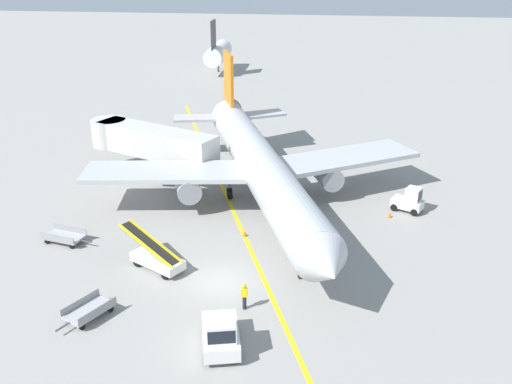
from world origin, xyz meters
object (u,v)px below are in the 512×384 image
object	(u,v)px
jet_bridge	(145,140)
baggage_tug_near_wing	(409,201)
safety_cone_nose_left	(245,233)
pushback_tug	(221,334)
baggage_cart_loaded	(64,237)
ground_crew_marshaller	(244,296)
safety_cone_nose_right	(390,215)
baggage_cart_empty_trailing	(89,310)
airliner	(259,164)
belt_loader_forward_hold	(156,258)

from	to	relation	value
jet_bridge	baggage_tug_near_wing	world-z (taller)	jet_bridge
safety_cone_nose_left	jet_bridge	bearing A→B (deg)	134.96
pushback_tug	safety_cone_nose_left	distance (m)	13.06
baggage_cart_loaded	ground_crew_marshaller	bearing A→B (deg)	-25.21
safety_cone_nose_right	baggage_cart_loaded	bearing A→B (deg)	-163.28
baggage_cart_loaded	baggage_cart_empty_trailing	xyz separation A→B (m)	(5.29, -8.55, 0.00)
ground_crew_marshaller	safety_cone_nose_right	size ratio (longest dim) A/B	3.86
jet_bridge	baggage_cart_loaded	size ratio (longest dim) A/B	3.33
baggage_tug_near_wing	safety_cone_nose_left	bearing A→B (deg)	-154.62
baggage_tug_near_wing	safety_cone_nose_right	size ratio (longest dim) A/B	6.20
safety_cone_nose_right	baggage_tug_near_wing	bearing A→B (deg)	40.78
airliner	baggage_tug_near_wing	size ratio (longest dim) A/B	12.53
airliner	baggage_cart_empty_trailing	xyz separation A→B (m)	(-7.81, -17.14, -2.95)
airliner	pushback_tug	world-z (taller)	airliner
baggage_cart_loaded	airliner	bearing A→B (deg)	33.26
jet_bridge	baggage_cart_loaded	xyz separation A→B (m)	(-2.20, -13.14, -3.07)
baggage_tug_near_wing	airliner	bearing A→B (deg)	179.48
belt_loader_forward_hold	safety_cone_nose_left	world-z (taller)	belt_loader_forward_hold
jet_bridge	pushback_tug	size ratio (longest dim) A/B	3.24
baggage_tug_near_wing	baggage_cart_empty_trailing	xyz separation A→B (m)	(-19.94, -17.03, -0.46)
baggage_cart_empty_trailing	safety_cone_nose_left	distance (m)	13.39
baggage_cart_loaded	baggage_cart_empty_trailing	distance (m)	10.05
pushback_tug	baggage_cart_empty_trailing	world-z (taller)	pushback_tug
pushback_tug	baggage_cart_empty_trailing	distance (m)	8.28
jet_bridge	belt_loader_forward_hold	bearing A→B (deg)	-71.12
jet_bridge	belt_loader_forward_hold	size ratio (longest dim) A/B	2.59
airliner	baggage_cart_loaded	xyz separation A→B (m)	(-13.10, -8.60, -2.95)
belt_loader_forward_hold	safety_cone_nose_right	size ratio (longest dim) A/B	11.23
jet_bridge	safety_cone_nose_left	distance (m)	15.31
pushback_tug	ground_crew_marshaller	size ratio (longest dim) A/B	2.32
baggage_tug_near_wing	baggage_cart_loaded	size ratio (longest dim) A/B	0.71
airliner	jet_bridge	size ratio (longest dim) A/B	2.67
baggage_cart_loaded	safety_cone_nose_right	world-z (taller)	baggage_cart_loaded
belt_loader_forward_hold	safety_cone_nose_right	xyz separation A→B (m)	(16.02, 9.76, -0.56)
airliner	safety_cone_nose_right	distance (m)	11.10
baggage_tug_near_wing	safety_cone_nose_left	world-z (taller)	baggage_tug_near_wing
baggage_cart_empty_trailing	ground_crew_marshaller	bearing A→B (deg)	12.44
safety_cone_nose_left	airliner	bearing A→B (deg)	86.69
safety_cone_nose_right	baggage_cart_empty_trailing	bearing A→B (deg)	-139.52
baggage_cart_empty_trailing	safety_cone_nose_right	bearing A→B (deg)	40.48
safety_cone_nose_left	baggage_cart_loaded	bearing A→B (deg)	-168.64
airliner	baggage_cart_loaded	distance (m)	15.95
belt_loader_forward_hold	safety_cone_nose_left	bearing A→B (deg)	45.44
belt_loader_forward_hold	ground_crew_marshaller	xyz separation A→B (m)	(6.45, -3.95, 0.13)
baggage_tug_near_wing	baggage_cart_loaded	bearing A→B (deg)	-161.42
jet_bridge	baggage_cart_loaded	distance (m)	13.67
pushback_tug	baggage_cart_empty_trailing	xyz separation A→B (m)	(-8.04, 1.91, -0.53)
baggage_cart_empty_trailing	baggage_tug_near_wing	bearing A→B (deg)	40.50
pushback_tug	belt_loader_forward_hold	xyz separation A→B (m)	(-5.74, 7.79, -0.22)
pushback_tug	baggage_cart_loaded	distance (m)	16.96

